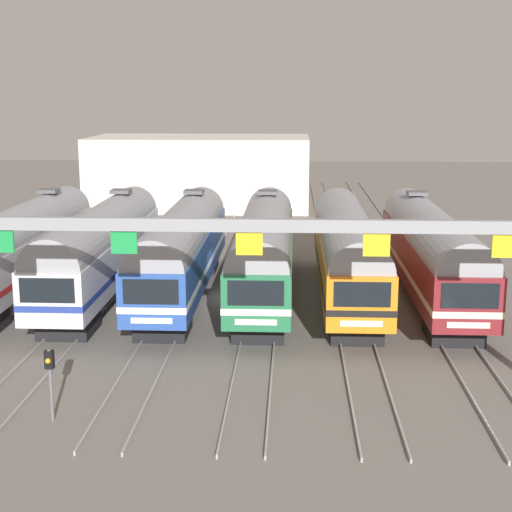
# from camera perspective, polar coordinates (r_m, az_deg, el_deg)

# --- Properties ---
(ground_plane) EXTENTS (160.00, 160.00, 0.00)m
(ground_plane) POSITION_cam_1_polar(r_m,az_deg,el_deg) (40.37, -2.42, -3.13)
(ground_plane) COLOR slate
(track_bed) EXTENTS (22.83, 70.00, 0.15)m
(track_bed) POSITION_cam_1_polar(r_m,az_deg,el_deg) (56.88, -0.89, 1.47)
(track_bed) COLOR gray
(track_bed) RESTS_ON ground
(commuter_train_stainless) EXTENTS (2.88, 18.06, 5.05)m
(commuter_train_stainless) POSITION_cam_1_polar(r_m,az_deg,el_deg) (42.07, -17.08, 0.73)
(commuter_train_stainless) COLOR #B2B5BA
(commuter_train_stainless) RESTS_ON ground
(commuter_train_silver) EXTENTS (2.88, 18.06, 5.05)m
(commuter_train_silver) POSITION_cam_1_polar(r_m,az_deg,el_deg) (40.82, -11.44, 0.69)
(commuter_train_silver) COLOR silver
(commuter_train_silver) RESTS_ON ground
(commuter_train_blue) EXTENTS (2.88, 18.06, 5.05)m
(commuter_train_blue) POSITION_cam_1_polar(r_m,az_deg,el_deg) (39.99, -5.50, 0.64)
(commuter_train_blue) COLOR #284C9E
(commuter_train_blue) RESTS_ON ground
(commuter_train_green) EXTENTS (2.88, 18.06, 5.05)m
(commuter_train_green) POSITION_cam_1_polar(r_m,az_deg,el_deg) (39.61, 0.62, 0.58)
(commuter_train_green) COLOR #236B42
(commuter_train_green) RESTS_ON ground
(commuter_train_orange) EXTENTS (2.88, 18.06, 4.77)m
(commuter_train_orange) POSITION_cam_1_polar(r_m,az_deg,el_deg) (39.68, 6.78, 0.52)
(commuter_train_orange) COLOR orange
(commuter_train_orange) RESTS_ON ground
(commuter_train_maroon) EXTENTS (2.88, 18.06, 5.05)m
(commuter_train_maroon) POSITION_cam_1_polar(r_m,az_deg,el_deg) (40.21, 12.85, 0.45)
(commuter_train_maroon) COLOR maroon
(commuter_train_maroon) RESTS_ON ground
(catenary_gantry) EXTENTS (26.56, 0.44, 6.97)m
(catenary_gantry) POSITION_cam_1_polar(r_m,az_deg,el_deg) (26.07, -5.18, 0.43)
(catenary_gantry) COLOR gray
(catenary_gantry) RESTS_ON ground
(yard_signal_mast) EXTENTS (0.28, 0.35, 2.48)m
(yard_signal_mast) POSITION_cam_1_polar(r_m,az_deg,el_deg) (26.07, -15.08, -8.25)
(yard_signal_mast) COLOR #59595E
(yard_signal_mast) RESTS_ON ground
(maintenance_building) EXTENTS (19.96, 10.00, 6.52)m
(maintenance_building) POSITION_cam_1_polar(r_m,az_deg,el_deg) (71.72, -4.16, 6.25)
(maintenance_building) COLOR beige
(maintenance_building) RESTS_ON ground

